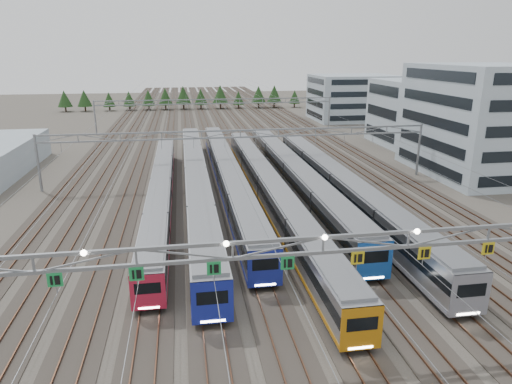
{
  "coord_description": "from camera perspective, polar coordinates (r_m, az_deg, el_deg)",
  "views": [
    {
      "loc": [
        -8.2,
        -24.81,
        18.68
      ],
      "look_at": [
        -0.36,
        23.65,
        3.5
      ],
      "focal_mm": 32.0,
      "sensor_mm": 36.0,
      "label": 1
    }
  ],
  "objects": [
    {
      "name": "depot_bldg_mid",
      "position": [
        101.17,
        19.05,
        9.39
      ],
      "size": [
        14.0,
        16.0,
        13.16
      ],
      "primitive_type": "cube",
      "color": "#99ABB7",
      "rests_on": "ground"
    },
    {
      "name": "train_c",
      "position": [
        64.67,
        -3.61,
        2.33
      ],
      "size": [
        2.9,
        60.33,
        3.77
      ],
      "color": "black",
      "rests_on": "ground"
    },
    {
      "name": "track_bed",
      "position": [
        126.25,
        -5.45,
        9.28
      ],
      "size": [
        54.0,
        260.0,
        5.42
      ],
      "color": "#2D2823",
      "rests_on": "ground"
    },
    {
      "name": "treeline",
      "position": [
        157.5,
        -5.46,
        11.84
      ],
      "size": [
        100.1,
        5.6,
        7.02
      ],
      "color": "#332114",
      "rests_on": "ground"
    },
    {
      "name": "gantry_near",
      "position": [
        28.47,
        8.36,
        -7.04
      ],
      "size": [
        56.36,
        0.61,
        8.08
      ],
      "color": "gray",
      "rests_on": "ground"
    },
    {
      "name": "train_b",
      "position": [
        61.74,
        -7.51,
        1.53
      ],
      "size": [
        2.95,
        63.83,
        3.85
      ],
      "color": "black",
      "rests_on": "ground"
    },
    {
      "name": "gantry_mid",
      "position": [
        66.47,
        -1.95,
        6.52
      ],
      "size": [
        56.36,
        0.36,
        8.0
      ],
      "color": "gray",
      "rests_on": "ground"
    },
    {
      "name": "train_f",
      "position": [
        58.76,
        10.54,
        0.61
      ],
      "size": [
        3.01,
        54.74,
        3.93
      ],
      "color": "black",
      "rests_on": "ground"
    },
    {
      "name": "depot_bldg_south",
      "position": [
        80.01,
        26.75,
        8.0
      ],
      "size": [
        18.0,
        22.0,
        16.84
      ],
      "primitive_type": "cube",
      "color": "#99ABB7",
      "rests_on": "ground"
    },
    {
      "name": "depot_bldg_north",
      "position": [
        134.35,
        11.96,
        11.48
      ],
      "size": [
        22.0,
        18.0,
        12.38
      ],
      "primitive_type": "cube",
      "color": "#99ABB7",
      "rests_on": "ground"
    },
    {
      "name": "train_a",
      "position": [
        58.9,
        -11.77,
        0.29
      ],
      "size": [
        2.59,
        52.48,
        3.36
      ],
      "color": "black",
      "rests_on": "ground"
    },
    {
      "name": "ground",
      "position": [
        32.12,
        7.8,
        -18.56
      ],
      "size": [
        400.0,
        400.0,
        0.0
      ],
      "primitive_type": "plane",
      "color": "#47423A",
      "rests_on": "ground"
    },
    {
      "name": "gantry_far",
      "position": [
        110.8,
        -4.97,
        10.75
      ],
      "size": [
        56.36,
        0.36,
        8.0
      ],
      "color": "gray",
      "rests_on": "ground"
    },
    {
      "name": "train_d",
      "position": [
        58.03,
        1.58,
        0.53
      ],
      "size": [
        2.78,
        62.9,
        3.62
      ],
      "color": "black",
      "rests_on": "ground"
    },
    {
      "name": "train_e",
      "position": [
        63.5,
        4.75,
        2.13
      ],
      "size": [
        3.07,
        55.55,
        4.01
      ],
      "color": "black",
      "rests_on": "ground"
    }
  ]
}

